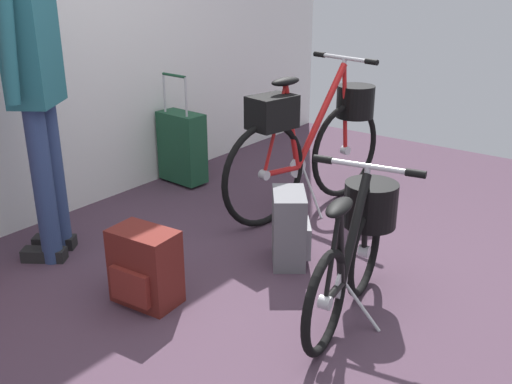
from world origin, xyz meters
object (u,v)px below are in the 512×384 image
display_bike_left (313,137)px  backpack_on_floor (290,228)px  visitor_near_wall (33,70)px  rolling_suitcase (182,147)px  folding_bike_foreground (357,240)px  handbag_on_floor (145,267)px

display_bike_left → backpack_on_floor: 0.86m
visitor_near_wall → backpack_on_floor: visitor_near_wall is taller
display_bike_left → visitor_near_wall: size_ratio=0.79×
rolling_suitcase → visitor_near_wall: bearing=-168.9°
visitor_near_wall → rolling_suitcase: size_ratio=2.17×
folding_bike_foreground → rolling_suitcase: bearing=67.9°
display_bike_left → rolling_suitcase: display_bike_left is taller
display_bike_left → handbag_on_floor: size_ratio=3.76×
backpack_on_floor → handbag_on_floor: (-0.77, 0.32, -0.02)m
visitor_near_wall → handbag_on_floor: 1.17m
folding_bike_foreground → display_bike_left: display_bike_left is taller
handbag_on_floor → visitor_near_wall: bearing=87.1°
folding_bike_foreground → rolling_suitcase: size_ratio=1.19×
display_bike_left → visitor_near_wall: visitor_near_wall is taller
folding_bike_foreground → rolling_suitcase: rolling_suitcase is taller
display_bike_left → handbag_on_floor: (-1.51, -0.00, -0.31)m
display_bike_left → handbag_on_floor: display_bike_left is taller
visitor_near_wall → backpack_on_floor: size_ratio=4.38×
folding_bike_foreground → visitor_near_wall: 1.83m
display_bike_left → visitor_near_wall: 1.75m
visitor_near_wall → backpack_on_floor: 1.57m
backpack_on_floor → folding_bike_foreground: bearing=-110.4°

